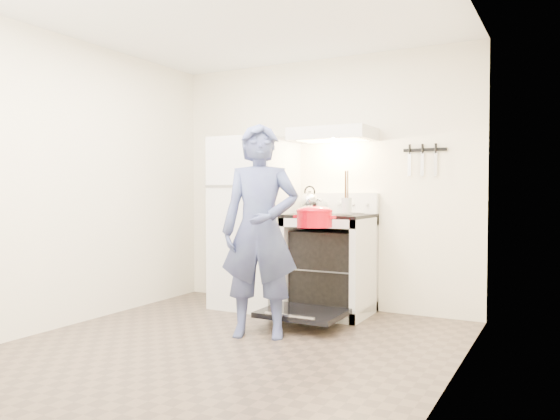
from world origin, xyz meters
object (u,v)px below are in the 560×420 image
object	(u,v)px
stove_body	(329,266)
dutch_oven	(314,219)
tea_kettle	(310,200)
refrigerator	(255,223)
person	(260,231)

from	to	relation	value
stove_body	dutch_oven	xyz separation A→B (m)	(0.12, -0.62, 0.48)
stove_body	tea_kettle	distance (m)	0.69
tea_kettle	dutch_oven	xyz separation A→B (m)	(0.39, -0.75, -0.15)
dutch_oven	refrigerator	bearing A→B (deg)	147.52
stove_body	tea_kettle	size ratio (longest dim) A/B	3.41
stove_body	tea_kettle	bearing A→B (deg)	154.11
stove_body	tea_kettle	xyz separation A→B (m)	(-0.27, 0.13, 0.62)
dutch_oven	person	bearing A→B (deg)	-127.82
tea_kettle	person	xyz separation A→B (m)	(0.09, -1.14, -0.23)
person	dutch_oven	world-z (taller)	person
refrigerator	dutch_oven	distance (m)	1.11
person	dutch_oven	xyz separation A→B (m)	(0.30, 0.39, 0.08)
refrigerator	tea_kettle	bearing A→B (deg)	15.92
stove_body	dutch_oven	bearing A→B (deg)	-78.90
refrigerator	stove_body	xyz separation A→B (m)	(0.81, 0.02, -0.39)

